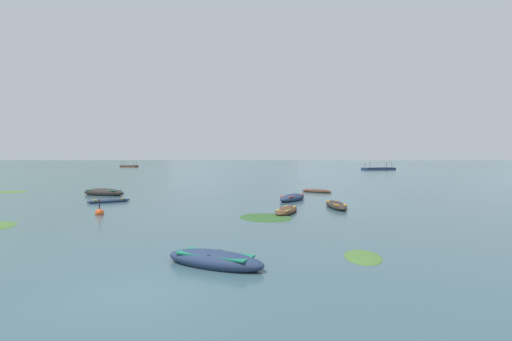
{
  "coord_description": "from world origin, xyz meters",
  "views": [
    {
      "loc": [
        2.98,
        -8.62,
        3.19
      ],
      "look_at": [
        1.94,
        58.5,
        1.13
      ],
      "focal_mm": 26.5,
      "sensor_mm": 36.0,
      "label": 1
    }
  ],
  "objects_px": {
    "rowboat_3": "(317,191)",
    "rowboat_6": "(336,205)",
    "rowboat_0": "(292,198)",
    "rowboat_1": "(286,210)",
    "ferry_1": "(129,166)",
    "mooring_buoy": "(100,213)",
    "rowboat_7": "(215,260)",
    "ferry_0": "(378,169)",
    "rowboat_5": "(109,201)",
    "rowboat_2": "(104,193)"
  },
  "relations": [
    {
      "from": "rowboat_0",
      "to": "mooring_buoy",
      "type": "distance_m",
      "value": 13.87
    },
    {
      "from": "rowboat_6",
      "to": "ferry_1",
      "type": "distance_m",
      "value": 132.09
    },
    {
      "from": "rowboat_2",
      "to": "mooring_buoy",
      "type": "distance_m",
      "value": 12.42
    },
    {
      "from": "rowboat_1",
      "to": "mooring_buoy",
      "type": "xyz_separation_m",
      "value": [
        -10.73,
        -0.91,
        -0.04
      ]
    },
    {
      "from": "rowboat_3",
      "to": "rowboat_6",
      "type": "distance_m",
      "value": 11.36
    },
    {
      "from": "rowboat_0",
      "to": "rowboat_1",
      "type": "relative_size",
      "value": 1.07
    },
    {
      "from": "rowboat_1",
      "to": "rowboat_3",
      "type": "relative_size",
      "value": 1.22
    },
    {
      "from": "rowboat_0",
      "to": "rowboat_6",
      "type": "bearing_deg",
      "value": -59.95
    },
    {
      "from": "mooring_buoy",
      "to": "rowboat_6",
      "type": "bearing_deg",
      "value": 12.98
    },
    {
      "from": "rowboat_1",
      "to": "rowboat_7",
      "type": "bearing_deg",
      "value": -104.45
    },
    {
      "from": "rowboat_3",
      "to": "rowboat_2",
      "type": "bearing_deg",
      "value": -170.83
    },
    {
      "from": "rowboat_3",
      "to": "rowboat_5",
      "type": "relative_size",
      "value": 1.01
    },
    {
      "from": "rowboat_7",
      "to": "ferry_0",
      "type": "xyz_separation_m",
      "value": [
        34.64,
        96.76,
        0.26
      ]
    },
    {
      "from": "rowboat_6",
      "to": "ferry_0",
      "type": "height_order",
      "value": "ferry_0"
    },
    {
      "from": "rowboat_0",
      "to": "rowboat_3",
      "type": "xyz_separation_m",
      "value": [
        2.87,
        7.04,
        -0.08
      ]
    },
    {
      "from": "rowboat_2",
      "to": "rowboat_7",
      "type": "bearing_deg",
      "value": -60.1
    },
    {
      "from": "rowboat_7",
      "to": "rowboat_6",
      "type": "bearing_deg",
      "value": 65.09
    },
    {
      "from": "mooring_buoy",
      "to": "ferry_0",
      "type": "bearing_deg",
      "value": 63.84
    },
    {
      "from": "rowboat_1",
      "to": "rowboat_7",
      "type": "xyz_separation_m",
      "value": [
        -2.86,
        -11.11,
        0.04
      ]
    },
    {
      "from": "rowboat_1",
      "to": "rowboat_6",
      "type": "height_order",
      "value": "rowboat_6"
    },
    {
      "from": "rowboat_6",
      "to": "mooring_buoy",
      "type": "relative_size",
      "value": 3.69
    },
    {
      "from": "rowboat_5",
      "to": "rowboat_7",
      "type": "xyz_separation_m",
      "value": [
        9.86,
        -16.4,
        0.07
      ]
    },
    {
      "from": "ferry_0",
      "to": "rowboat_7",
      "type": "bearing_deg",
      "value": -109.7
    },
    {
      "from": "rowboat_3",
      "to": "ferry_0",
      "type": "bearing_deg",
      "value": 68.72
    },
    {
      "from": "rowboat_6",
      "to": "rowboat_7",
      "type": "distance_m",
      "value": 14.83
    },
    {
      "from": "rowboat_0",
      "to": "ferry_1",
      "type": "distance_m",
      "value": 127.13
    },
    {
      "from": "rowboat_2",
      "to": "rowboat_5",
      "type": "relative_size",
      "value": 1.48
    },
    {
      "from": "rowboat_6",
      "to": "rowboat_1",
      "type": "bearing_deg",
      "value": -145.3
    },
    {
      "from": "rowboat_2",
      "to": "mooring_buoy",
      "type": "height_order",
      "value": "mooring_buoy"
    },
    {
      "from": "ferry_0",
      "to": "ferry_1",
      "type": "bearing_deg",
      "value": 156.67
    },
    {
      "from": "rowboat_3",
      "to": "rowboat_6",
      "type": "relative_size",
      "value": 0.79
    },
    {
      "from": "rowboat_3",
      "to": "rowboat_5",
      "type": "height_order",
      "value": "rowboat_3"
    },
    {
      "from": "rowboat_0",
      "to": "rowboat_7",
      "type": "height_order",
      "value": "rowboat_0"
    },
    {
      "from": "ferry_0",
      "to": "rowboat_6",
      "type": "bearing_deg",
      "value": -108.82
    },
    {
      "from": "rowboat_6",
      "to": "mooring_buoy",
      "type": "distance_m",
      "value": 14.49
    },
    {
      "from": "rowboat_2",
      "to": "rowboat_5",
      "type": "bearing_deg",
      "value": -63.76
    },
    {
      "from": "rowboat_5",
      "to": "rowboat_0",
      "type": "bearing_deg",
      "value": 5.76
    },
    {
      "from": "rowboat_5",
      "to": "rowboat_7",
      "type": "relative_size",
      "value": 0.88
    },
    {
      "from": "rowboat_7",
      "to": "rowboat_3",
      "type": "bearing_deg",
      "value": 75.06
    },
    {
      "from": "rowboat_2",
      "to": "rowboat_6",
      "type": "height_order",
      "value": "rowboat_2"
    },
    {
      "from": "rowboat_2",
      "to": "ferry_1",
      "type": "xyz_separation_m",
      "value": [
        -37.19,
        111.39,
        0.21
      ]
    },
    {
      "from": "rowboat_0",
      "to": "ferry_0",
      "type": "height_order",
      "value": "ferry_0"
    },
    {
      "from": "rowboat_3",
      "to": "mooring_buoy",
      "type": "bearing_deg",
      "value": -134.77
    },
    {
      "from": "ferry_1",
      "to": "rowboat_1",
      "type": "bearing_deg",
      "value": -66.7
    },
    {
      "from": "rowboat_3",
      "to": "mooring_buoy",
      "type": "xyz_separation_m",
      "value": [
        -14.5,
        -14.61,
        -0.02
      ]
    },
    {
      "from": "rowboat_5",
      "to": "rowboat_6",
      "type": "distance_m",
      "value": 16.38
    },
    {
      "from": "ferry_0",
      "to": "ferry_1",
      "type": "distance_m",
      "value": 91.83
    },
    {
      "from": "ferry_0",
      "to": "rowboat_5",
      "type": "bearing_deg",
      "value": -118.98
    },
    {
      "from": "rowboat_3",
      "to": "rowboat_7",
      "type": "bearing_deg",
      "value": -104.94
    },
    {
      "from": "rowboat_2",
      "to": "ferry_0",
      "type": "relative_size",
      "value": 0.43
    }
  ]
}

